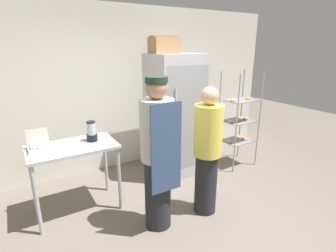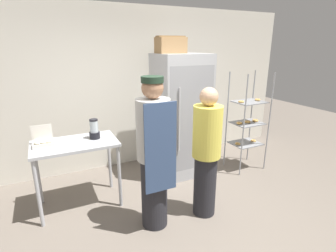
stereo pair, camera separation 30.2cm
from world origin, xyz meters
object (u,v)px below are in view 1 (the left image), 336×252
object	(u,v)px
cardboard_storage_box	(164,45)
person_baker	(158,154)
blender_pitcher	(92,132)
baking_rack	(239,121)
donut_box	(39,146)
person_customer	(207,151)
refrigerator	(175,116)

from	to	relation	value
cardboard_storage_box	person_baker	distance (m)	1.84
blender_pitcher	person_baker	bearing A→B (deg)	-60.39
baking_rack	donut_box	xyz separation A→B (m)	(-3.14, 0.11, 0.13)
baking_rack	donut_box	size ratio (longest dim) A/B	6.82
baking_rack	cardboard_storage_box	size ratio (longest dim) A/B	3.84
donut_box	person_customer	distance (m)	2.00
blender_pitcher	person_customer	distance (m)	1.48
refrigerator	donut_box	distance (m)	2.05
refrigerator	blender_pitcher	world-z (taller)	refrigerator
baking_rack	donut_box	bearing A→B (deg)	178.06
donut_box	baking_rack	bearing A→B (deg)	-1.94
refrigerator	baking_rack	bearing A→B (deg)	-16.98
blender_pitcher	person_customer	world-z (taller)	person_customer
person_customer	cardboard_storage_box	bearing A→B (deg)	83.95
person_baker	refrigerator	bearing A→B (deg)	49.56
refrigerator	baking_rack	distance (m)	1.16
person_baker	person_customer	bearing A→B (deg)	-5.38
refrigerator	person_baker	size ratio (longest dim) A/B	1.10
baking_rack	person_baker	world-z (taller)	person_baker
blender_pitcher	person_baker	xyz separation A→B (m)	(0.49, -0.85, -0.09)
refrigerator	blender_pitcher	xyz separation A→B (m)	(-1.42, -0.24, 0.04)
baking_rack	person_customer	world-z (taller)	baking_rack
baking_rack	donut_box	distance (m)	3.15
cardboard_storage_box	person_customer	world-z (taller)	cardboard_storage_box
donut_box	person_customer	world-z (taller)	person_customer
donut_box	person_baker	bearing A→B (deg)	-37.85
refrigerator	baking_rack	size ratio (longest dim) A/B	1.18
blender_pitcher	cardboard_storage_box	size ratio (longest dim) A/B	0.60
refrigerator	blender_pitcher	bearing A→B (deg)	-170.52
baking_rack	person_customer	bearing A→B (deg)	-149.27
blender_pitcher	refrigerator	bearing A→B (deg)	9.48
baking_rack	donut_box	world-z (taller)	baking_rack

